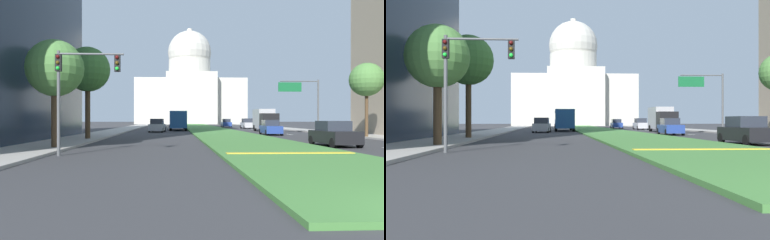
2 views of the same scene
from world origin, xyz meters
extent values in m
plane|color=#333335|center=(0.00, 62.35, 0.00)|extent=(274.35, 274.35, 0.00)
cube|color=#427A38|center=(0.00, 56.12, 0.07)|extent=(7.00, 112.23, 0.14)
cube|color=gold|center=(0.00, 11.93, 0.16)|extent=(6.30, 0.50, 0.04)
cube|color=silver|center=(7.70, 25.89, 0.00)|extent=(0.16, 2.40, 0.01)
cube|color=silver|center=(7.70, 36.21, 0.00)|extent=(0.16, 2.40, 0.01)
cube|color=silver|center=(7.70, 43.15, 0.00)|extent=(0.16, 2.40, 0.01)
cube|color=silver|center=(7.70, 59.20, 0.00)|extent=(0.16, 2.40, 0.01)
cube|color=silver|center=(7.70, 56.22, 0.00)|extent=(0.16, 2.40, 0.01)
cube|color=#9E9991|center=(-13.89, 49.88, 0.07)|extent=(4.00, 112.23, 0.15)
cube|color=#9E9991|center=(13.89, 49.88, 0.07)|extent=(4.00, 112.23, 0.15)
cube|color=beige|center=(0.00, 124.70, 7.52)|extent=(36.51, 24.28, 15.04)
cube|color=beige|center=(0.00, 110.56, 8.27)|extent=(16.07, 4.00, 16.54)
cylinder|color=beige|center=(0.00, 124.70, 18.72)|extent=(14.70, 14.70, 7.37)
sphere|color=beige|center=(0.00, 124.70, 25.09)|extent=(15.28, 15.28, 15.28)
cylinder|color=beige|center=(0.00, 124.70, 31.97)|extent=(1.80, 1.80, 3.00)
cylinder|color=#515456|center=(-11.39, 12.60, 2.60)|extent=(0.16, 0.16, 5.20)
cube|color=black|center=(-11.39, 12.60, 4.60)|extent=(0.28, 0.24, 0.84)
sphere|color=#510F0F|center=(-11.39, 12.46, 4.88)|extent=(0.18, 0.18, 0.18)
sphere|color=#4C380F|center=(-11.39, 12.46, 4.60)|extent=(0.18, 0.18, 0.18)
sphere|color=#1ED838|center=(-11.39, 12.46, 4.32)|extent=(0.18, 0.18, 0.18)
cylinder|color=#515456|center=(-9.79, 12.60, 5.05)|extent=(3.20, 0.10, 0.10)
cube|color=black|center=(-8.51, 12.60, 4.60)|extent=(0.28, 0.24, 0.84)
sphere|color=#510F0F|center=(-8.51, 12.46, 4.88)|extent=(0.18, 0.18, 0.18)
sphere|color=#4C380F|center=(-8.51, 12.46, 4.60)|extent=(0.18, 0.18, 0.18)
sphere|color=#1ED838|center=(-8.51, 12.46, 4.32)|extent=(0.18, 0.18, 0.18)
cylinder|color=#515456|center=(11.59, 37.54, 3.25)|extent=(0.20, 0.20, 6.50)
cylinder|color=#515456|center=(9.29, 37.54, 6.30)|extent=(4.60, 0.12, 0.12)
cube|color=#146033|center=(8.14, 37.49, 5.60)|extent=(2.80, 0.08, 1.10)
cylinder|color=#4C3823|center=(-12.76, 16.41, 1.96)|extent=(0.44, 0.44, 3.92)
sphere|color=#4C7F3D|center=(-12.76, 16.41, 4.85)|extent=(3.37, 3.37, 3.37)
cylinder|color=#4C3823|center=(-13.03, 25.97, 2.50)|extent=(0.43, 0.43, 5.00)
sphere|color=#3D7033|center=(-13.03, 25.97, 6.04)|extent=(3.81, 3.81, 3.81)
cylinder|color=#4C3823|center=(12.39, 27.91, 2.32)|extent=(0.30, 0.30, 4.65)
sphere|color=#4C7F3D|center=(12.39, 27.91, 5.51)|extent=(3.14, 3.14, 3.14)
cube|color=black|center=(5.01, 18.24, 0.62)|extent=(2.03, 4.22, 0.81)
cube|color=#282D38|center=(5.01, 18.41, 1.36)|extent=(1.73, 2.05, 0.66)
cylinder|color=black|center=(5.93, 16.65, 0.32)|extent=(0.24, 0.65, 0.64)
cylinder|color=black|center=(4.21, 16.59, 0.32)|extent=(0.24, 0.65, 0.64)
cylinder|color=black|center=(5.81, 19.90, 0.32)|extent=(0.24, 0.65, 0.64)
cylinder|color=black|center=(4.09, 19.84, 0.32)|extent=(0.24, 0.65, 0.64)
cube|color=navy|center=(5.17, 35.09, 0.62)|extent=(2.03, 4.78, 0.81)
cube|color=#282D38|center=(5.18, 35.27, 1.36)|extent=(1.68, 2.33, 0.66)
cylinder|color=black|center=(5.87, 33.15, 0.32)|extent=(0.26, 0.65, 0.64)
cylinder|color=black|center=(4.26, 33.24, 0.32)|extent=(0.26, 0.65, 0.64)
cylinder|color=black|center=(6.08, 36.93, 0.32)|extent=(0.26, 0.65, 0.64)
cylinder|color=black|center=(4.48, 37.02, 0.32)|extent=(0.26, 0.65, 0.64)
cube|color=#BCBCC1|center=(-7.92, 44.56, 0.66)|extent=(2.15, 4.53, 0.88)
cube|color=#282D38|center=(-7.94, 44.39, 1.46)|extent=(1.78, 2.22, 0.72)
cylinder|color=black|center=(-8.67, 46.37, 0.32)|extent=(0.26, 0.65, 0.64)
cylinder|color=black|center=(-6.96, 46.26, 0.32)|extent=(0.26, 0.65, 0.64)
cylinder|color=black|center=(-8.89, 42.86, 0.32)|extent=(0.26, 0.65, 0.64)
cylinder|color=black|center=(-7.18, 42.75, 0.32)|extent=(0.26, 0.65, 0.64)
cube|color=#BCBCC1|center=(7.70, 60.85, 0.67)|extent=(1.85, 4.18, 0.90)
cube|color=#282D38|center=(7.70, 61.02, 1.49)|extent=(1.61, 2.02, 0.74)
cylinder|color=black|center=(8.54, 59.23, 0.32)|extent=(0.23, 0.64, 0.64)
cylinder|color=black|center=(6.90, 59.21, 0.32)|extent=(0.23, 0.64, 0.64)
cylinder|color=black|center=(8.51, 62.50, 0.32)|extent=(0.23, 0.64, 0.64)
cylinder|color=black|center=(6.86, 62.48, 0.32)|extent=(0.23, 0.64, 0.64)
cube|color=navy|center=(5.39, 71.45, 0.64)|extent=(1.92, 4.32, 0.85)
cube|color=#282D38|center=(5.40, 71.62, 1.42)|extent=(1.65, 2.09, 0.69)
cylinder|color=black|center=(6.19, 69.74, 0.32)|extent=(0.23, 0.64, 0.64)
cylinder|color=black|center=(4.52, 69.78, 0.32)|extent=(0.23, 0.64, 0.64)
cylinder|color=black|center=(6.26, 73.12, 0.32)|extent=(0.23, 0.64, 0.64)
cylinder|color=black|center=(4.60, 73.16, 0.32)|extent=(0.23, 0.64, 0.64)
cube|color=black|center=(7.41, 44.23, 1.45)|extent=(2.30, 2.00, 2.20)
cube|color=#B2B2B7|center=(7.41, 47.43, 1.80)|extent=(2.30, 4.40, 2.80)
cylinder|color=black|center=(8.46, 44.23, 0.45)|extent=(0.30, 0.90, 0.90)
cylinder|color=black|center=(6.36, 44.23, 0.45)|extent=(0.30, 0.90, 0.90)
cylinder|color=black|center=(8.46, 48.53, 0.45)|extent=(0.30, 0.90, 0.90)
cylinder|color=black|center=(6.36, 48.53, 0.45)|extent=(0.30, 0.90, 0.90)
cube|color=#1E4C8C|center=(-5.01, 52.64, 1.70)|extent=(2.50, 11.00, 2.50)
cube|color=#232833|center=(-5.01, 52.64, 2.05)|extent=(2.52, 10.12, 0.90)
cylinder|color=black|center=(-6.16, 56.94, 0.50)|extent=(0.32, 1.00, 1.00)
cylinder|color=black|center=(-3.86, 56.94, 0.50)|extent=(0.32, 1.00, 1.00)
cylinder|color=black|center=(-6.16, 48.74, 0.50)|extent=(0.32, 1.00, 1.00)
cylinder|color=black|center=(-3.86, 48.74, 0.50)|extent=(0.32, 1.00, 1.00)
camera|label=1|loc=(-5.73, -5.98, 1.86)|focal=34.68mm
camera|label=2|loc=(-6.70, -6.16, 1.41)|focal=39.08mm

